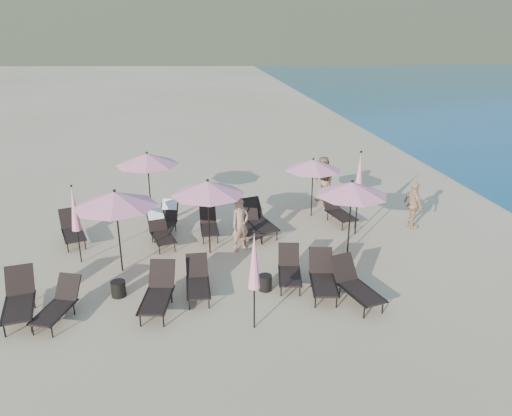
{
  "coord_description": "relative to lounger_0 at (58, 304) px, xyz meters",
  "views": [
    {
      "loc": [
        -1.95,
        -11.28,
        6.66
      ],
      "look_at": [
        0.22,
        3.5,
        1.1
      ],
      "focal_mm": 35.0,
      "sensor_mm": 36.0,
      "label": 1
    }
  ],
  "objects": [
    {
      "name": "lounger_5",
      "position": [
        7.25,
        -0.19,
        0.05
      ],
      "size": [
        1.08,
        1.82,
        0.98
      ],
      "rotation": [
        0.0,
        0.0,
        0.27
      ],
      "color": "black",
      "rests_on": "ground"
    },
    {
      "name": "side_table_1",
      "position": [
        5.08,
        0.66,
        -0.2
      ],
      "size": [
        0.36,
        0.36,
        0.42
      ],
      "primitive_type": "cylinder",
      "color": "black",
      "rests_on": "ground"
    },
    {
      "name": "umbrella_closed_2",
      "position": [
        -0.04,
        3.07,
        1.26
      ],
      "size": [
        0.28,
        0.28,
        2.41
      ],
      "color": "black",
      "rests_on": "ground"
    },
    {
      "name": "umbrella_closed_1",
      "position": [
        8.68,
        3.9,
        1.58
      ],
      "size": [
        0.34,
        0.34,
        2.87
      ],
      "color": "black",
      "rests_on": "ground"
    },
    {
      "name": "umbrella_open_4",
      "position": [
        7.64,
        5.76,
        1.52
      ],
      "size": [
        2.04,
        2.04,
        2.19
      ],
      "color": "black",
      "rests_on": "ground"
    },
    {
      "name": "lounger_4",
      "position": [
        6.55,
        0.34,
        0.04
      ],
      "size": [
        0.89,
        1.76,
        0.97
      ],
      "rotation": [
        0.0,
        0.0,
        -0.16
      ],
      "color": "black",
      "rests_on": "ground"
    },
    {
      "name": "lounger_1",
      "position": [
        2.33,
        0.15,
        0.05
      ],
      "size": [
        0.93,
        1.81,
        0.99
      ],
      "rotation": [
        0.0,
        0.0,
        -0.17
      ],
      "color": "black",
      "rests_on": "ground"
    },
    {
      "name": "lounger_7",
      "position": [
        2.25,
        4.11,
        0.06
      ],
      "size": [
        0.98,
        1.68,
        0.99
      ],
      "rotation": [
        0.0,
        0.0,
        0.27
      ],
      "color": "black",
      "rests_on": "ground"
    },
    {
      "name": "lounger_6",
      "position": [
        -0.55,
        4.61,
        0.03
      ],
      "size": [
        1.09,
        1.75,
        0.94
      ],
      "rotation": [
        0.0,
        0.0,
        0.31
      ],
      "color": "black",
      "rests_on": "ground"
    },
    {
      "name": "umbrella_open_3",
      "position": [
        1.83,
        6.65,
        1.72
      ],
      "size": [
        2.24,
        2.24,
        2.41
      ],
      "color": "black",
      "rests_on": "ground"
    },
    {
      "name": "beachgoer_c",
      "position": [
        10.78,
        4.18,
        0.41
      ],
      "size": [
        0.55,
        1.02,
        1.65
      ],
      "primitive_type": "imported",
      "rotation": [
        0.0,
        0.0,
        1.73
      ],
      "color": "tan",
      "rests_on": "ground"
    },
    {
      "name": "umbrella_open_0",
      "position": [
        1.22,
        2.33,
        1.75
      ],
      "size": [
        2.28,
        2.28,
        2.45
      ],
      "color": "black",
      "rests_on": "ground"
    },
    {
      "name": "umbrella_closed_0",
      "position": [
        4.55,
        -1.03,
        1.3
      ],
      "size": [
        0.29,
        0.29,
        2.46
      ],
      "color": "black",
      "rests_on": "ground"
    },
    {
      "name": "beachgoer_a",
      "position": [
        4.73,
        3.25,
        0.43
      ],
      "size": [
        0.73,
        0.64,
        1.68
      ],
      "primitive_type": "imported",
      "rotation": [
        0.0,
        0.0,
        0.49
      ],
      "color": "#A57859",
      "rests_on": "ground"
    },
    {
      "name": "umbrella_open_2",
      "position": [
        7.97,
        2.56,
        1.66
      ],
      "size": [
        2.18,
        2.18,
        2.35
      ],
      "color": "black",
      "rests_on": "ground"
    },
    {
      "name": "lounger_10",
      "position": [
        5.49,
        4.5,
        0.07
      ],
      "size": [
        1.13,
        1.9,
        1.03
      ],
      "rotation": [
        0.0,
        0.0,
        0.27
      ],
      "color": "black",
      "rests_on": "ground"
    },
    {
      "name": "lounger_2",
      "position": [
        3.32,
        0.67,
        -0.0
      ],
      "size": [
        0.6,
        1.54,
        0.88
      ],
      "rotation": [
        0.0,
        0.0,
        -0.0
      ],
      "color": "black",
      "rests_on": "ground"
    },
    {
      "name": "side_table_0",
      "position": [
        1.27,
        0.9,
        -0.21
      ],
      "size": [
        0.38,
        0.38,
        0.42
      ],
      "primitive_type": "cylinder",
      "color": "black",
      "rests_on": "ground"
    },
    {
      "name": "lounger_8",
      "position": [
        2.45,
        4.92,
        0.06
      ],
      "size": [
        0.89,
        1.68,
        1.0
      ],
      "rotation": [
        0.0,
        0.0,
        -0.2
      ],
      "color": "black",
      "rests_on": "ground"
    },
    {
      "name": "beachgoer_b",
      "position": [
        8.38,
        6.95,
        0.52
      ],
      "size": [
        0.88,
        1.04,
        1.88
      ],
      "primitive_type": "imported",
      "rotation": [
        0.0,
        0.0,
        -1.36
      ],
      "color": "#A17253",
      "rests_on": "ground"
    },
    {
      "name": "lounger_0",
      "position": [
        0.0,
        0.0,
        0.0
      ],
      "size": [
        1.05,
        1.65,
        0.89
      ],
      "rotation": [
        0.0,
        0.0,
        -0.33
      ],
      "color": "black",
      "rests_on": "ground"
    },
    {
      "name": "umbrella_open_1",
      "position": [
        3.77,
        3.16,
        1.69
      ],
      "size": [
        2.21,
        2.21,
        2.38
      ],
      "color": "black",
      "rests_on": "ground"
    },
    {
      "name": "lounger_3",
      "position": [
        5.8,
        0.96,
        0.0
      ],
      "size": [
        0.83,
        1.63,
        0.89
      ],
      "rotation": [
        0.0,
        0.0,
        -0.16
      ],
      "color": "black",
      "rests_on": "ground"
    },
    {
      "name": "ground",
      "position": [
        5.1,
        0.44,
        -0.41
      ],
      "size": [
        800.0,
        800.0,
        0.0
      ],
      "primitive_type": "plane",
      "color": "#D6BA8C",
      "rests_on": "ground"
    },
    {
      "name": "lounger_12",
      "position": [
        -0.95,
        0.28,
        0.06
      ],
      "size": [
        0.99,
        1.86,
        1.02
      ],
      "rotation": [
        0.0,
        0.0,
        0.19
      ],
      "color": "black",
      "rests_on": "ground"
    },
    {
      "name": "lounger_13",
      "position": [
        5.18,
        4.34,
        0.05
      ],
      "size": [
        0.67,
        1.73,
        1.0
      ],
      "rotation": [
        0.0,
        0.0,
        -0.0
      ],
      "color": "black",
      "rests_on": "ground"
    },
    {
      "name": "lounger_9",
      "position": [
        3.82,
        4.5,
        -0.02
      ],
      "size": [
        0.58,
        1.47,
        0.84
      ],
      "rotation": [
        0.0,
        0.0,
        0.01
      ],
      "color": "black",
      "rests_on": "ground"
    },
    {
      "name": "lounger_11",
      "position": [
        8.38,
        5.14,
        0.08
      ],
      "size": [
        0.97,
        1.75,
        1.03
      ],
      "rotation": [
        0.0,
        0.0,
        0.24
      ],
      "color": "black",
      "rests_on": "ground"
    }
  ]
}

